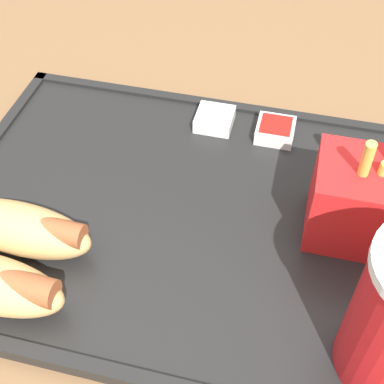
{
  "coord_description": "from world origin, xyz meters",
  "views": [
    {
      "loc": [
        -0.04,
        0.36,
        1.16
      ],
      "look_at": [
        0.04,
        0.04,
        0.8
      ],
      "focal_mm": 50.0,
      "sensor_mm": 36.0,
      "label": 1
    }
  ],
  "objects_px": {
    "fries_carton": "(365,200)",
    "sauce_cup_mayo": "(215,119)",
    "sauce_cup_ketchup": "(275,130)",
    "hot_dog_near": "(18,227)"
  },
  "relations": [
    {
      "from": "hot_dog_near",
      "to": "sauce_cup_ketchup",
      "type": "height_order",
      "value": "hot_dog_near"
    },
    {
      "from": "fries_carton",
      "to": "sauce_cup_mayo",
      "type": "xyz_separation_m",
      "value": [
        0.16,
        -0.12,
        -0.03
      ]
    },
    {
      "from": "hot_dog_near",
      "to": "sauce_cup_ketchup",
      "type": "distance_m",
      "value": 0.29
    },
    {
      "from": "fries_carton",
      "to": "sauce_cup_mayo",
      "type": "height_order",
      "value": "fries_carton"
    },
    {
      "from": "hot_dog_near",
      "to": "sauce_cup_mayo",
      "type": "relative_size",
      "value": 3.42
    },
    {
      "from": "fries_carton",
      "to": "sauce_cup_ketchup",
      "type": "xyz_separation_m",
      "value": [
        0.09,
        -0.11,
        -0.03
      ]
    },
    {
      "from": "fries_carton",
      "to": "hot_dog_near",
      "type": "bearing_deg",
      "value": 17.09
    },
    {
      "from": "sauce_cup_ketchup",
      "to": "sauce_cup_mayo",
      "type": "bearing_deg",
      "value": -2.33
    },
    {
      "from": "fries_carton",
      "to": "sauce_cup_ketchup",
      "type": "distance_m",
      "value": 0.15
    },
    {
      "from": "sauce_cup_mayo",
      "to": "sauce_cup_ketchup",
      "type": "bearing_deg",
      "value": 177.67
    }
  ]
}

